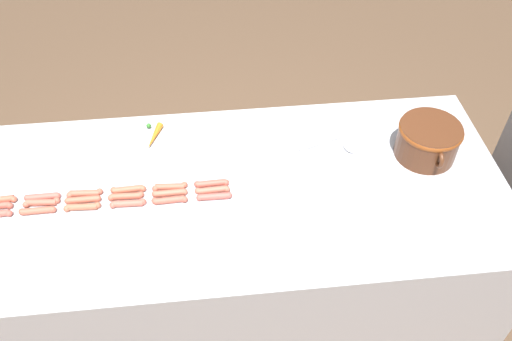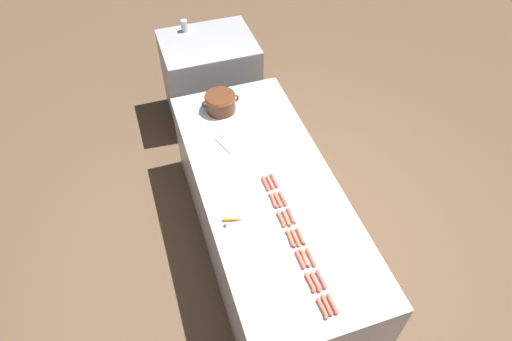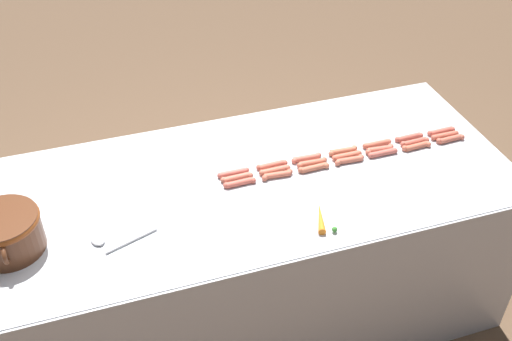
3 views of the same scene
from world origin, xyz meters
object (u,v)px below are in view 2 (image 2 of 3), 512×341
at_px(hot_dog_15, 321,279).
at_px(hot_dog_3, 291,239).
at_px(hot_dog_11, 286,218).
at_px(serving_spoon, 223,138).
at_px(hot_dog_5, 273,201).
at_px(hot_dog_16, 311,257).
at_px(hot_dog_13, 270,182).
at_px(hot_dog_12, 278,199).
at_px(hot_dog_18, 291,216).
at_px(hot_dog_1, 310,282).
at_px(bean_pot, 220,102).
at_px(hot_dog_7, 327,305).
at_px(carrot, 234,220).
at_px(hot_dog_10, 296,238).
at_px(back_cabinet, 211,79).
at_px(hot_dog_4, 281,219).
at_px(hot_dog_6, 266,183).
at_px(hot_dog_14, 333,304).
at_px(hot_dog_17, 301,236).
at_px(hot_dog_9, 305,258).
at_px(hot_dog_8, 316,282).
at_px(hot_dog_20, 274,180).
at_px(hot_dog_2, 300,259).
at_px(hot_dog_0, 322,308).
at_px(soda_can, 184,26).

bearing_deg(hot_dog_15, hot_dog_3, 102.22).
xyz_separation_m(hot_dog_11, serving_spoon, (-0.21, 0.94, -0.01)).
xyz_separation_m(hot_dog_5, serving_spoon, (-0.17, 0.76, -0.01)).
relative_size(hot_dog_16, serving_spoon, 0.56).
relative_size(hot_dog_5, hot_dog_13, 1.00).
xyz_separation_m(hot_dog_12, hot_dog_18, (0.04, -0.17, 0.00)).
bearing_deg(hot_dog_1, bean_pot, 92.88).
xyz_separation_m(hot_dog_7, carrot, (-0.36, 0.79, 0.00)).
bearing_deg(hot_dog_10, back_cabinet, 89.92).
bearing_deg(hot_dog_4, hot_dog_6, 89.60).
height_order(hot_dog_13, hot_dog_15, same).
xyz_separation_m(hot_dog_4, hot_dog_14, (0.08, -0.70, 0.00)).
xyz_separation_m(hot_dog_5, hot_dog_18, (0.07, -0.17, 0.00)).
bearing_deg(carrot, hot_dog_17, -34.86).
relative_size(hot_dog_9, hot_dog_16, 1.00).
bearing_deg(hot_dog_18, hot_dog_8, -94.42).
xyz_separation_m(hot_dog_7, hot_dog_14, (0.04, -0.00, 0.00)).
height_order(hot_dog_17, bean_pot, bean_pot).
distance_m(back_cabinet, hot_dog_13, 1.98).
relative_size(hot_dog_9, hot_dog_15, 1.00).
bearing_deg(serving_spoon, hot_dog_12, -74.67).
bearing_deg(hot_dog_8, hot_dog_6, 92.23).
xyz_separation_m(hot_dog_10, hot_dog_13, (0.00, 0.53, 0.00)).
xyz_separation_m(hot_dog_6, hot_dog_8, (0.03, -0.88, 0.00)).
xyz_separation_m(hot_dog_15, hot_dog_20, (-0.00, 0.88, 0.00)).
bearing_deg(hot_dog_16, hot_dog_2, 174.89).
relative_size(hot_dog_4, hot_dog_8, 1.00).
height_order(hot_dog_0, hot_dog_3, same).
relative_size(hot_dog_1, hot_dog_11, 1.00).
bearing_deg(hot_dog_18, bean_pot, 97.35).
distance_m(hot_dog_11, bean_pot, 1.31).
bearing_deg(hot_dog_10, hot_dog_12, 89.95).
relative_size(hot_dog_5, hot_dog_15, 1.00).
height_order(back_cabinet, hot_dog_15, back_cabinet).
distance_m(hot_dog_3, hot_dog_6, 0.52).
relative_size(hot_dog_10, hot_dog_15, 1.00).
relative_size(hot_dog_9, soda_can, 1.18).
bearing_deg(hot_dog_1, hot_dog_7, -78.25).
height_order(hot_dog_3, hot_dog_18, same).
height_order(hot_dog_6, soda_can, soda_can).
height_order(hot_dog_10, soda_can, soda_can).
height_order(hot_dog_12, hot_dog_17, same).
xyz_separation_m(hot_dog_3, hot_dog_5, (0.00, 0.35, 0.00)).
bearing_deg(hot_dog_7, hot_dog_4, 93.21).
bearing_deg(hot_dog_15, carrot, 122.55).
relative_size(hot_dog_8, hot_dog_9, 1.00).
bearing_deg(hot_dog_13, hot_dog_14, -88.06).
distance_m(back_cabinet, hot_dog_8, 2.84).
xyz_separation_m(hot_dog_0, hot_dog_20, (0.07, 1.06, 0.00)).
distance_m(hot_dog_14, hot_dog_16, 0.34).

